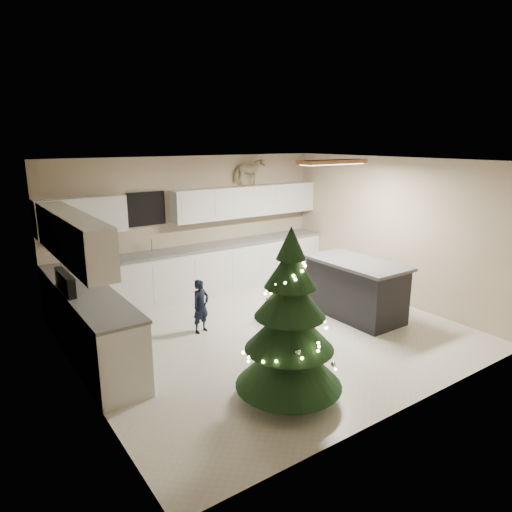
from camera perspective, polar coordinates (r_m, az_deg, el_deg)
name	(u,v)px	position (r m, az deg, el deg)	size (l,w,h in m)	color
ground_plane	(269,333)	(7.13, 1.63, -9.57)	(5.50, 5.50, 0.00)	beige
room_shell	(271,221)	(6.63, 1.88, 4.44)	(5.52, 5.02, 2.61)	tan
cabinetry	(167,270)	(7.79, -11.01, -1.79)	(5.50, 3.20, 2.00)	silver
island	(355,288)	(7.81, 12.30, -3.97)	(0.90, 1.70, 0.95)	black
bar_stool	(283,293)	(7.46, 3.35, -4.64)	(0.32, 0.32, 0.62)	brown
christmas_tree	(289,331)	(5.13, 4.20, -9.38)	(1.26, 1.22, 2.02)	#3F2816
toddler	(201,306)	(7.06, -6.92, -6.24)	(0.30, 0.20, 0.84)	black
rocking_horse	(249,172)	(9.13, -0.84, 10.49)	(0.63, 0.34, 0.53)	brown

